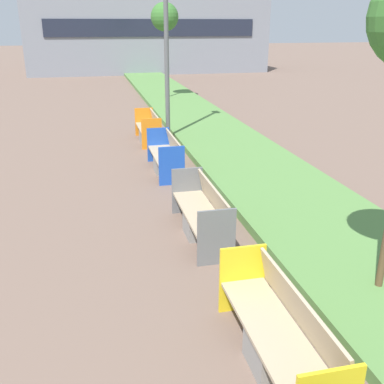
{
  "coord_description": "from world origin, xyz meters",
  "views": [
    {
      "loc": [
        -0.88,
        2.28,
        3.61
      ],
      "look_at": [
        0.9,
        10.09,
        0.6
      ],
      "focal_mm": 42.0,
      "sensor_mm": 36.0,
      "label": 1
    }
  ],
  "objects_px": {
    "bench_grey_frame": "(202,216)",
    "bench_yellow_frame": "(278,339)",
    "bench_orange_frame": "(149,131)",
    "street_lamp_post": "(166,5)",
    "bench_blue_frame": "(166,158)",
    "sapling_tree_far": "(165,17)"
  },
  "relations": [
    {
      "from": "bench_orange_frame",
      "to": "street_lamp_post",
      "type": "bearing_deg",
      "value": -8.49
    },
    {
      "from": "bench_blue_frame",
      "to": "bench_orange_frame",
      "type": "xyz_separation_m",
      "value": [
        -0.0,
        3.27,
        -0.01
      ]
    },
    {
      "from": "bench_grey_frame",
      "to": "bench_blue_frame",
      "type": "height_order",
      "value": "same"
    },
    {
      "from": "bench_yellow_frame",
      "to": "bench_blue_frame",
      "type": "xyz_separation_m",
      "value": [
        -0.0,
        7.25,
        -0.01
      ]
    },
    {
      "from": "bench_blue_frame",
      "to": "bench_orange_frame",
      "type": "relative_size",
      "value": 1.1
    },
    {
      "from": "bench_yellow_frame",
      "to": "bench_grey_frame",
      "type": "height_order",
      "value": "same"
    },
    {
      "from": "bench_yellow_frame",
      "to": "bench_grey_frame",
      "type": "xyz_separation_m",
      "value": [
        -0.0,
        3.44,
        -0.0
      ]
    },
    {
      "from": "bench_orange_frame",
      "to": "bench_yellow_frame",
      "type": "bearing_deg",
      "value": -89.97
    },
    {
      "from": "bench_blue_frame",
      "to": "sapling_tree_far",
      "type": "distance_m",
      "value": 11.95
    },
    {
      "from": "bench_blue_frame",
      "to": "sapling_tree_far",
      "type": "xyz_separation_m",
      "value": [
        1.93,
        11.26,
        3.51
      ]
    },
    {
      "from": "bench_grey_frame",
      "to": "bench_yellow_frame",
      "type": "bearing_deg",
      "value": -89.99
    },
    {
      "from": "bench_blue_frame",
      "to": "bench_orange_frame",
      "type": "height_order",
      "value": "same"
    },
    {
      "from": "street_lamp_post",
      "to": "bench_yellow_frame",
      "type": "bearing_deg",
      "value": -93.35
    },
    {
      "from": "bench_yellow_frame",
      "to": "street_lamp_post",
      "type": "xyz_separation_m",
      "value": [
        0.61,
        10.42,
        3.75
      ]
    },
    {
      "from": "bench_grey_frame",
      "to": "sapling_tree_far",
      "type": "bearing_deg",
      "value": 82.69
    },
    {
      "from": "bench_yellow_frame",
      "to": "street_lamp_post",
      "type": "relative_size",
      "value": 0.3
    },
    {
      "from": "bench_blue_frame",
      "to": "bench_grey_frame",
      "type": "bearing_deg",
      "value": -89.98
    },
    {
      "from": "bench_blue_frame",
      "to": "street_lamp_post",
      "type": "height_order",
      "value": "street_lamp_post"
    },
    {
      "from": "bench_grey_frame",
      "to": "bench_orange_frame",
      "type": "bearing_deg",
      "value": 90.03
    },
    {
      "from": "bench_grey_frame",
      "to": "street_lamp_post",
      "type": "distance_m",
      "value": 7.95
    },
    {
      "from": "bench_blue_frame",
      "to": "sapling_tree_far",
      "type": "height_order",
      "value": "sapling_tree_far"
    },
    {
      "from": "bench_orange_frame",
      "to": "bench_grey_frame",
      "type": "bearing_deg",
      "value": -89.97
    }
  ]
}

